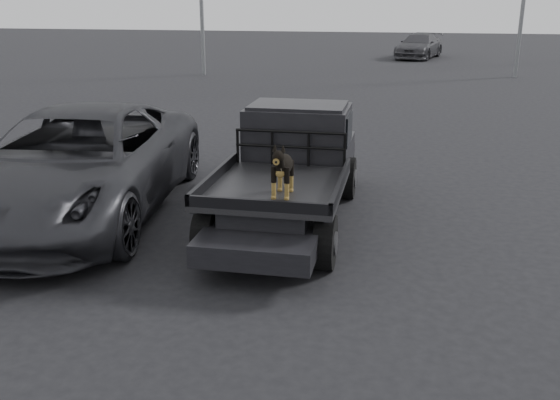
% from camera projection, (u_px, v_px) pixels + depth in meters
% --- Properties ---
extents(ground, '(120.00, 120.00, 0.00)m').
position_uv_depth(ground, '(227.00, 264.00, 8.65)').
color(ground, black).
rests_on(ground, ground).
extents(flatbed_ute, '(2.00, 5.40, 0.92)m').
position_uv_depth(flatbed_ute, '(288.00, 196.00, 10.11)').
color(flatbed_ute, black).
rests_on(flatbed_ute, ground).
extents(ute_cab, '(1.72, 1.30, 0.88)m').
position_uv_depth(ute_cab, '(298.00, 129.00, 10.71)').
color(ute_cab, black).
rests_on(ute_cab, flatbed_ute).
extents(headache_rack, '(1.80, 0.08, 0.55)m').
position_uv_depth(headache_rack, '(290.00, 149.00, 10.06)').
color(headache_rack, black).
rests_on(headache_rack, flatbed_ute).
extents(dog, '(0.32, 0.60, 0.74)m').
position_uv_depth(dog, '(283.00, 169.00, 8.50)').
color(dog, black).
rests_on(dog, flatbed_ute).
extents(parked_suv, '(3.63, 6.66, 1.77)m').
position_uv_depth(parked_suv, '(78.00, 164.00, 10.37)').
color(parked_suv, '#2B2B30').
rests_on(parked_suv, ground).
extents(distant_car_b, '(3.21, 5.28, 1.43)m').
position_uv_depth(distant_car_b, '(419.00, 46.00, 37.28)').
color(distant_car_b, '#404044').
rests_on(distant_car_b, ground).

